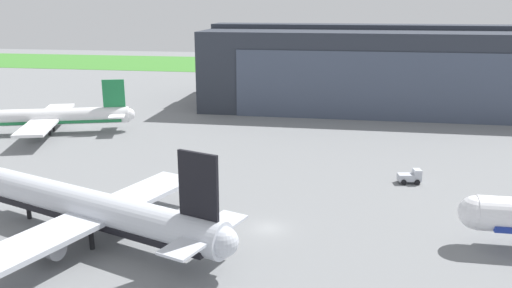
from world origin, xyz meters
name	(u,v)px	position (x,y,z in m)	size (l,w,h in m)	color
ground_plane	(268,228)	(0.00, 0.00, 0.00)	(440.00, 440.00, 0.00)	slate
grass_field_strip	(325,66)	(0.00, 166.76, 0.04)	(440.00, 56.00, 0.08)	#3F8330
maintenance_hangar	(370,67)	(15.20, 83.76, 10.08)	(84.59, 41.80, 21.07)	#2D333D
airliner_near_left	(94,209)	(-19.36, -6.21, 3.72)	(36.64, 29.82, 12.70)	silver
airliner_far_left	(44,117)	(-53.08, 38.82, 3.46)	(36.12, 30.16, 11.09)	white
pushback_tractor	(411,177)	(19.05, 19.92, 1.03)	(3.64, 2.53, 2.17)	#B7BCC6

